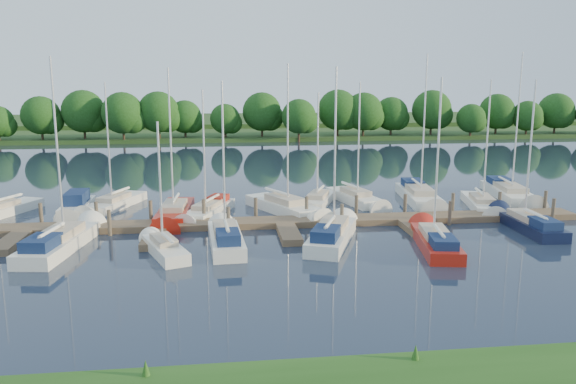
{
  "coord_description": "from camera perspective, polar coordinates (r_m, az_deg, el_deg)",
  "views": [
    {
      "loc": [
        -3.99,
        -27.43,
        9.16
      ],
      "look_at": [
        0.3,
        8.0,
        2.2
      ],
      "focal_mm": 35.0,
      "sensor_mm": 36.0,
      "label": 1
    }
  ],
  "objects": [
    {
      "name": "ground",
      "position": [
        29.19,
        1.31,
        -7.26
      ],
      "size": [
        260.0,
        260.0,
        0.0
      ],
      "primitive_type": "plane",
      "color": "#1A2335",
      "rests_on": "ground"
    },
    {
      "name": "dock",
      "position": [
        36.09,
        -0.34,
        -3.34
      ],
      "size": [
        40.0,
        6.0,
        0.4
      ],
      "color": "brown",
      "rests_on": "ground"
    },
    {
      "name": "mooring_pilings",
      "position": [
        37.08,
        -0.54,
        -2.31
      ],
      "size": [
        38.24,
        2.84,
        2.0
      ],
      "color": "#473D33",
      "rests_on": "ground"
    },
    {
      "name": "far_shore",
      "position": [
        102.89,
        -4.68,
        6.06
      ],
      "size": [
        180.0,
        30.0,
        0.6
      ],
      "primitive_type": "cube",
      "color": "#1E4119",
      "rests_on": "ground"
    },
    {
      "name": "distant_hill",
      "position": [
        127.77,
        -5.13,
        7.2
      ],
      "size": [
        220.0,
        40.0,
        1.4
      ],
      "primitive_type": "cube",
      "color": "#365123",
      "rests_on": "ground"
    },
    {
      "name": "treeline",
      "position": [
        89.85,
        -3.98,
        7.76
      ],
      "size": [
        146.36,
        9.91,
        8.15
      ],
      "color": "#38281C",
      "rests_on": "ground"
    },
    {
      "name": "motorboat",
      "position": [
        42.96,
        -20.68,
        -1.48
      ],
      "size": [
        1.87,
        5.98,
        1.89
      ],
      "rotation": [
        0.0,
        0.0,
        3.17
      ],
      "color": "white",
      "rests_on": "ground"
    },
    {
      "name": "sailboat_n_2",
      "position": [
        43.64,
        -17.29,
        -1.23
      ],
      "size": [
        3.84,
        7.49,
        9.57
      ],
      "rotation": [
        0.0,
        0.0,
        2.8
      ],
      "color": "white",
      "rests_on": "ground"
    },
    {
      "name": "sailboat_n_3",
      "position": [
        39.33,
        -11.49,
        -2.25
      ],
      "size": [
        2.37,
        8.3,
        10.52
      ],
      "rotation": [
        0.0,
        0.0,
        3.08
      ],
      "color": "#A31A0F",
      "rests_on": "ground"
    },
    {
      "name": "sailboat_n_4",
      "position": [
        39.74,
        -8.15,
        -1.95
      ],
      "size": [
        3.77,
        7.03,
        9.05
      ],
      "rotation": [
        0.0,
        0.0,
        2.77
      ],
      "color": "white",
      "rests_on": "ground"
    },
    {
      "name": "sailboat_n_5",
      "position": [
        40.19,
        -0.25,
        -1.72
      ],
      "size": [
        5.19,
        8.19,
        10.91
      ],
      "rotation": [
        0.0,
        0.0,
        3.62
      ],
      "color": "white",
      "rests_on": "ground"
    },
    {
      "name": "sailboat_n_6",
      "position": [
        42.78,
        3.05,
        -0.97
      ],
      "size": [
        3.65,
        6.81,
        8.8
      ],
      "rotation": [
        0.0,
        0.0,
        2.77
      ],
      "color": "white",
      "rests_on": "ground"
    },
    {
      "name": "sailboat_n_7",
      "position": [
        43.76,
        6.89,
        -0.76
      ],
      "size": [
        3.33,
        7.51,
        9.62
      ],
      "rotation": [
        0.0,
        0.0,
        3.4
      ],
      "color": "white",
      "rests_on": "ground"
    },
    {
      "name": "sailboat_n_8",
      "position": [
        45.2,
        13.19,
        -0.52
      ],
      "size": [
        3.1,
        9.29,
        11.7
      ],
      "rotation": [
        0.0,
        0.0,
        3.02
      ],
      "color": "white",
      "rests_on": "ground"
    },
    {
      "name": "sailboat_n_9",
      "position": [
        43.88,
        19.11,
        -1.28
      ],
      "size": [
        3.28,
        7.75,
        9.72
      ],
      "rotation": [
        0.0,
        0.0,
        2.91
      ],
      "color": "white",
      "rests_on": "ground"
    },
    {
      "name": "sailboat_n_10",
      "position": [
        48.75,
        21.6,
        -0.2
      ],
      "size": [
        3.5,
        9.54,
        11.89
      ],
      "rotation": [
        0.0,
        0.0,
        2.98
      ],
      "color": "white",
      "rests_on": "ground"
    },
    {
      "name": "sailboat_s_0",
      "position": [
        34.01,
        -22.06,
        -4.83
      ],
      "size": [
        3.09,
        8.68,
        11.01
      ],
      "rotation": [
        0.0,
        0.0,
        -0.15
      ],
      "color": "white",
      "rests_on": "ground"
    },
    {
      "name": "sailboat_s_1",
      "position": [
        31.36,
        -12.48,
        -5.69
      ],
      "size": [
        2.99,
        5.68,
        7.51
      ],
      "rotation": [
        0.0,
        0.0,
        0.36
      ],
      "color": "white",
      "rests_on": "ground"
    },
    {
      "name": "sailboat_s_2",
      "position": [
        32.3,
        -6.34,
        -4.87
      ],
      "size": [
        2.13,
        7.45,
        9.73
      ],
      "rotation": [
        0.0,
        0.0,
        0.06
      ],
      "color": "white",
      "rests_on": "ground"
    },
    {
      "name": "sailboat_s_3",
      "position": [
        32.97,
        4.53,
        -4.5
      ],
      "size": [
        4.27,
        8.04,
        10.53
      ],
      "rotation": [
        0.0,
        0.0,
        -0.37
      ],
      "color": "white",
      "rests_on": "ground"
    },
    {
      "name": "sailboat_s_4",
      "position": [
        32.93,
        14.69,
        -4.91
      ],
      "size": [
        2.96,
        7.78,
        9.85
      ],
      "rotation": [
        0.0,
        0.0,
        -0.18
      ],
      "color": "#A31A0F",
      "rests_on": "ground"
    },
    {
      "name": "sailboat_s_5",
      "position": [
        38.77,
        23.14,
        -3.05
      ],
      "size": [
        2.07,
        7.62,
        9.74
      ],
      "rotation": [
        0.0,
        0.0,
        -0.04
      ],
      "color": "black",
      "rests_on": "ground"
    }
  ]
}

